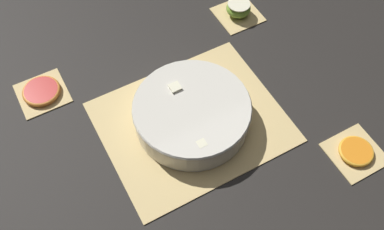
% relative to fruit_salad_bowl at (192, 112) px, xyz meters
% --- Properties ---
extents(ground_plane, '(6.00, 6.00, 0.00)m').
position_rel_fruit_salad_bowl_xyz_m(ground_plane, '(0.00, 0.00, -0.04)').
color(ground_plane, black).
extents(bamboo_mat_center, '(0.43, 0.36, 0.01)m').
position_rel_fruit_salad_bowl_xyz_m(bamboo_mat_center, '(0.00, 0.00, -0.04)').
color(bamboo_mat_center, '#D6B775').
rests_on(bamboo_mat_center, ground_plane).
extents(coaster_mat_near_left, '(0.12, 0.12, 0.01)m').
position_rel_fruit_salad_bowl_xyz_m(coaster_mat_near_left, '(-0.29, -0.26, -0.04)').
color(coaster_mat_near_left, '#D6B775').
rests_on(coaster_mat_near_left, ground_plane).
extents(coaster_mat_near_right, '(0.12, 0.12, 0.01)m').
position_rel_fruit_salad_bowl_xyz_m(coaster_mat_near_right, '(0.30, -0.26, -0.04)').
color(coaster_mat_near_right, '#D6B775').
rests_on(coaster_mat_near_right, ground_plane).
extents(coaster_mat_far_left, '(0.12, 0.12, 0.01)m').
position_rel_fruit_salad_bowl_xyz_m(coaster_mat_far_left, '(-0.29, 0.26, -0.04)').
color(coaster_mat_far_left, '#D6B775').
rests_on(coaster_mat_far_left, ground_plane).
extents(fruit_salad_bowl, '(0.28, 0.28, 0.07)m').
position_rel_fruit_salad_bowl_xyz_m(fruit_salad_bowl, '(0.00, 0.00, 0.00)').
color(fruit_salad_bowl, silver).
rests_on(fruit_salad_bowl, bamboo_mat_center).
extents(apple_half, '(0.07, 0.07, 0.04)m').
position_rel_fruit_salad_bowl_xyz_m(apple_half, '(-0.29, -0.26, -0.02)').
color(apple_half, '#7FAD38').
rests_on(apple_half, coaster_mat_near_left).
extents(orange_slice_whole, '(0.08, 0.08, 0.01)m').
position_rel_fruit_salad_bowl_xyz_m(orange_slice_whole, '(-0.29, 0.26, -0.03)').
color(orange_slice_whole, orange).
rests_on(orange_slice_whole, coaster_mat_far_left).
extents(grapefruit_slice, '(0.10, 0.10, 0.01)m').
position_rel_fruit_salad_bowl_xyz_m(grapefruit_slice, '(0.30, -0.26, -0.03)').
color(grapefruit_slice, '#B2231E').
rests_on(grapefruit_slice, coaster_mat_near_right).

